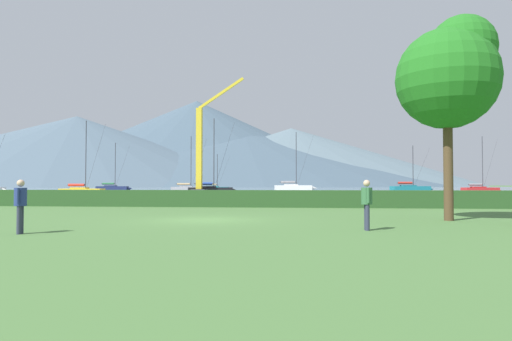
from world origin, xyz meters
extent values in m
plane|color=#477038|center=(0.00, 0.00, 0.00)|extent=(1000.00, 1000.00, 0.00)
cube|color=gray|center=(0.00, 137.00, 0.00)|extent=(320.00, 246.00, 0.00)
cube|color=#284C23|center=(0.00, 11.00, 0.56)|extent=(80.00, 1.20, 1.12)
cube|color=#19707A|center=(23.88, 70.30, 0.57)|extent=(7.51, 3.96, 1.12)
cone|color=#19707A|center=(27.86, 71.20, 0.57)|extent=(1.41, 1.20, 0.95)
cube|color=#16646E|center=(23.48, 70.21, 0.97)|extent=(2.97, 2.26, 0.71)
cylinder|color=#333338|center=(24.48, 70.43, 4.74)|extent=(0.14, 0.14, 8.25)
cylinder|color=#333338|center=(22.91, 70.08, 1.74)|extent=(3.16, 0.83, 0.12)
cylinder|color=red|center=(22.91, 70.08, 1.74)|extent=(2.77, 1.04, 0.45)
cylinder|color=#333338|center=(26.12, 70.80, 4.54)|extent=(3.32, 0.78, 7.85)
cube|color=white|center=(1.45, 80.82, 0.63)|extent=(8.29, 3.65, 1.26)
cone|color=white|center=(6.00, 81.35, 0.63)|extent=(1.49, 1.22, 1.07)
cube|color=silver|center=(0.99, 80.77, 1.09)|extent=(3.18, 2.25, 0.80)
cylinder|color=#333338|center=(2.13, 80.90, 6.77)|extent=(0.16, 0.16, 12.16)
cylinder|color=#333338|center=(0.34, 80.70, 1.95)|extent=(3.61, 0.55, 0.14)
cylinder|color=gray|center=(0.34, 80.70, 1.95)|extent=(3.11, 0.85, 0.50)
cylinder|color=#333338|center=(4.01, 81.12, 6.47)|extent=(3.80, 0.47, 11.57)
cube|color=#9E9EA3|center=(-18.13, 66.20, 0.50)|extent=(6.52, 3.01, 0.99)
cone|color=#9E9EA3|center=(-14.57, 66.71, 0.50)|extent=(1.18, 0.98, 0.84)
cube|color=gray|center=(-18.48, 66.15, 0.86)|extent=(2.52, 1.82, 0.63)
cylinder|color=#333338|center=(-17.59, 66.28, 5.62)|extent=(0.13, 0.13, 10.16)
cylinder|color=#333338|center=(-18.99, 66.08, 1.53)|extent=(2.81, 0.50, 0.11)
cylinder|color=tan|center=(-18.99, 66.08, 1.53)|extent=(2.43, 0.73, 0.39)
cylinder|color=#333338|center=(-16.13, 66.49, 5.37)|extent=(2.96, 0.44, 9.66)
cube|color=navy|center=(-38.20, 77.64, 0.53)|extent=(6.94, 3.28, 1.05)
cone|color=navy|center=(-34.44, 78.22, 0.53)|extent=(1.27, 1.05, 0.89)
cube|color=#1B2449|center=(-38.58, 77.58, 0.91)|extent=(2.69, 1.96, 0.67)
cylinder|color=#333338|center=(-37.64, 77.73, 5.62)|extent=(0.13, 0.13, 10.08)
cylinder|color=#333338|center=(-39.12, 77.50, 1.62)|extent=(2.98, 0.57, 0.11)
cylinder|color=#2D7542|center=(-39.12, 77.50, 1.62)|extent=(2.58, 0.80, 0.42)
cylinder|color=#333338|center=(-36.08, 77.97, 5.37)|extent=(3.14, 0.51, 9.59)
cube|color=black|center=(-9.97, 47.92, 0.52)|extent=(6.88, 3.96, 1.02)
cone|color=black|center=(-6.39, 48.96, 0.52)|extent=(1.32, 1.15, 0.87)
cube|color=black|center=(-10.32, 47.82, 0.89)|extent=(2.76, 2.18, 0.65)
cylinder|color=#333338|center=(-9.43, 48.08, 5.97)|extent=(0.13, 0.13, 10.81)
cylinder|color=#333338|center=(-10.84, 47.67, 1.59)|extent=(2.85, 0.92, 0.11)
cylinder|color=#2847A3|center=(-10.84, 47.67, 1.59)|extent=(2.51, 1.09, 0.41)
cylinder|color=#333338|center=(-7.95, 48.51, 5.70)|extent=(2.98, 0.89, 10.28)
cube|color=gold|center=(-26.07, 40.23, 0.46)|extent=(5.83, 2.23, 0.90)
cone|color=gold|center=(-22.79, 40.38, 0.46)|extent=(1.02, 0.81, 0.77)
cube|color=gold|center=(-26.40, 40.21, 0.78)|extent=(2.20, 1.48, 0.57)
cylinder|color=#333338|center=(-25.57, 40.25, 5.34)|extent=(0.11, 0.11, 9.69)
cylinder|color=#333338|center=(-26.87, 40.19, 1.40)|extent=(2.59, 0.22, 0.10)
cylinder|color=red|center=(-26.87, 40.19, 1.40)|extent=(2.21, 0.46, 0.36)
cylinder|color=#333338|center=(-24.22, 40.31, 5.10)|extent=(2.73, 0.15, 9.21)
cube|color=red|center=(33.94, 63.10, 0.47)|extent=(6.19, 3.17, 0.93)
cone|color=red|center=(37.24, 63.78, 0.47)|extent=(1.15, 0.98, 0.79)
cube|color=#A52020|center=(33.61, 63.03, 0.81)|extent=(2.43, 1.83, 0.59)
cylinder|color=#333338|center=(34.43, 63.20, 5.14)|extent=(0.12, 0.12, 9.25)
cylinder|color=#333338|center=(33.13, 62.94, 1.44)|extent=(2.62, 0.63, 0.10)
cylinder|color=gray|center=(33.13, 62.94, 1.44)|extent=(2.29, 0.82, 0.37)
cylinder|color=#333338|center=(35.80, 63.48, 4.90)|extent=(2.76, 0.59, 8.80)
cube|color=#19707A|center=(-15.34, 78.25, 0.46)|extent=(5.91, 2.39, 0.91)
cone|color=#19707A|center=(-12.04, 78.48, 0.46)|extent=(1.04, 0.84, 0.77)
cube|color=#16646E|center=(-15.67, 78.22, 0.79)|extent=(2.24, 1.54, 0.58)
cylinder|color=#333338|center=(-14.84, 78.28, 4.25)|extent=(0.12, 0.12, 7.51)
cylinder|color=#333338|center=(-16.14, 78.19, 1.41)|extent=(2.60, 0.28, 0.10)
cylinder|color=tan|center=(-16.14, 78.19, 1.41)|extent=(2.23, 0.52, 0.36)
cylinder|color=#333338|center=(-13.48, 78.38, 4.07)|extent=(2.75, 0.22, 7.14)
cone|color=white|center=(-41.15, 45.73, 0.54)|extent=(1.25, 1.01, 0.92)
cylinder|color=#2D3347|center=(-4.35, -6.01, 0.42)|extent=(0.14, 0.14, 0.85)
cylinder|color=#2D3347|center=(-4.40, -5.84, 0.42)|extent=(0.14, 0.14, 0.85)
cylinder|color=navy|center=(-4.38, -5.92, 1.12)|extent=(0.36, 0.36, 0.55)
cylinder|color=navy|center=(-4.31, -6.15, 1.15)|extent=(0.09, 0.09, 0.50)
cylinder|color=navy|center=(-4.44, -5.69, 1.15)|extent=(0.09, 0.09, 0.50)
sphere|color=tan|center=(-4.38, -5.92, 1.54)|extent=(0.22, 0.22, 0.22)
cylinder|color=#2D3347|center=(6.24, -3.78, 0.42)|extent=(0.14, 0.14, 0.85)
cylinder|color=#2D3347|center=(6.22, -3.60, 0.42)|extent=(0.14, 0.14, 0.85)
cylinder|color=#33663D|center=(6.23, -3.69, 1.12)|extent=(0.36, 0.36, 0.55)
cylinder|color=#33663D|center=(6.25, -3.93, 1.15)|extent=(0.09, 0.09, 0.50)
cylinder|color=#33663D|center=(6.21, -3.45, 1.15)|extent=(0.09, 0.09, 0.50)
sphere|color=tan|center=(6.23, -3.69, 1.54)|extent=(0.22, 0.22, 0.22)
cylinder|color=#4C3823|center=(10.14, 0.76, 2.23)|extent=(0.38, 0.38, 4.45)
sphere|color=#206A1D|center=(10.14, 0.76, 5.93)|extent=(4.21, 4.21, 4.21)
sphere|color=#206A1D|center=(10.77, 0.76, 7.19)|extent=(2.74, 2.74, 2.74)
cube|color=#333338|center=(-11.04, 45.40, 0.40)|extent=(2.00, 2.00, 0.80)
cube|color=gold|center=(-11.04, 45.40, 6.65)|extent=(0.80, 0.80, 11.69)
cube|color=gold|center=(-7.85, 45.40, 14.59)|extent=(6.59, 0.36, 4.49)
cone|color=#4C6070|center=(-158.00, 289.11, 24.96)|extent=(294.64, 294.64, 49.91)
cone|color=#425666|center=(-46.24, 345.28, 22.04)|extent=(333.68, 333.68, 44.07)
cone|color=#425666|center=(-94.29, 384.94, 38.52)|extent=(329.72, 329.72, 77.04)
cone|color=slate|center=(-7.60, 354.71, 23.67)|extent=(289.44, 289.44, 47.34)
camera|label=1|loc=(4.26, -18.94, 1.51)|focal=32.06mm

